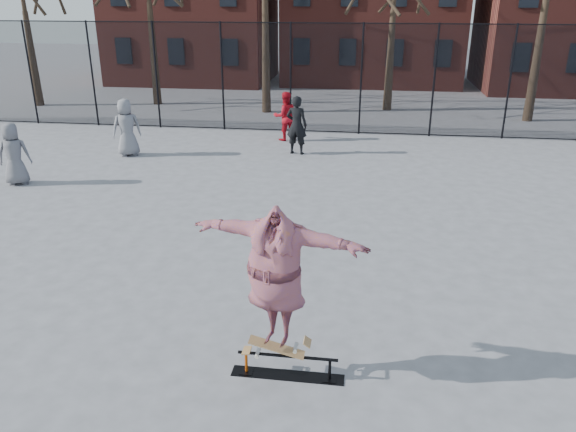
# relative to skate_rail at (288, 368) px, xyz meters

# --- Properties ---
(ground) EXTENTS (100.00, 100.00, 0.00)m
(ground) POSITION_rel_skate_rail_xyz_m (-0.60, 1.67, -0.13)
(ground) COLOR slate
(skate_rail) EXTENTS (1.56, 0.24, 0.34)m
(skate_rail) POSITION_rel_skate_rail_xyz_m (0.00, 0.00, 0.00)
(skate_rail) COLOR black
(skate_rail) RESTS_ON ground
(skateboard) EXTENTS (0.84, 0.20, 0.10)m
(skateboard) POSITION_rel_skate_rail_xyz_m (-0.15, 0.00, 0.26)
(skateboard) COLOR #9D6A3E
(skateboard) RESTS_ON skate_rail
(skater) EXTENTS (2.47, 1.16, 1.94)m
(skater) POSITION_rel_skate_rail_xyz_m (-0.15, 0.00, 1.28)
(skater) COLOR #53327D
(skater) RESTS_ON skateboard
(bystander_grey) EXTENTS (0.98, 0.81, 1.71)m
(bystander_grey) POSITION_rel_skate_rail_xyz_m (-8.61, 7.29, 0.72)
(bystander_grey) COLOR slate
(bystander_grey) RESTS_ON ground
(bystander_black) EXTENTS (0.76, 0.56, 1.90)m
(bystander_black) POSITION_rel_skate_rail_xyz_m (-1.36, 11.54, 0.81)
(bystander_black) COLOR black
(bystander_black) RESTS_ON ground
(bystander_red) EXTENTS (1.03, 0.93, 1.73)m
(bystander_red) POSITION_rel_skate_rail_xyz_m (-2.01, 13.33, 0.73)
(bystander_red) COLOR #B10F1B
(bystander_red) RESTS_ON ground
(bystander_extra) EXTENTS (1.07, 0.96, 1.84)m
(bystander_extra) POSITION_rel_skate_rail_xyz_m (-6.75, 10.55, 0.79)
(bystander_extra) COLOR slate
(bystander_extra) RESTS_ON ground
(fence) EXTENTS (34.03, 0.07, 4.00)m
(fence) POSITION_rel_skate_rail_xyz_m (-0.62, 14.67, 1.92)
(fence) COLOR black
(fence) RESTS_ON ground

